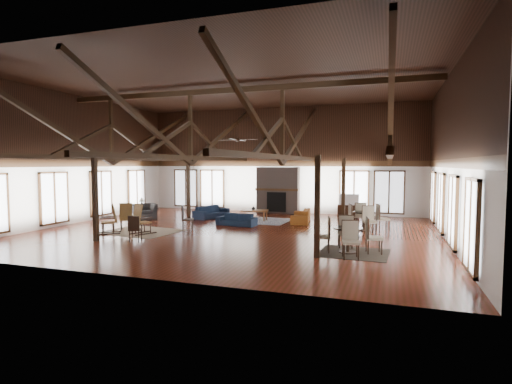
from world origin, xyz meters
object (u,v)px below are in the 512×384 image
(armchair, at_px, (144,211))
(cafe_table_far, at_px, (364,218))
(coffee_table, at_px, (255,211))
(cafe_table_near, at_px, (348,235))
(sofa_navy_left, at_px, (211,212))
(sofa_orange, at_px, (301,216))
(sofa_navy_front, at_px, (237,220))
(tv_console, at_px, (349,210))

(armchair, xyz_separation_m, cafe_table_far, (10.81, -0.13, 0.17))
(coffee_table, xyz_separation_m, cafe_table_near, (5.11, -5.95, 0.10))
(sofa_navy_left, relative_size, cafe_table_near, 0.97)
(armchair, bearing_deg, sofa_orange, -36.22)
(sofa_navy_left, distance_m, cafe_table_near, 9.73)
(armchair, height_order, cafe_table_near, cafe_table_near)
(sofa_navy_front, xyz_separation_m, tv_console, (4.48, 5.18, 0.02))
(sofa_navy_left, height_order, sofa_orange, sofa_navy_left)
(coffee_table, relative_size, tv_console, 1.26)
(armchair, bearing_deg, cafe_table_far, -47.15)
(sofa_navy_front, bearing_deg, sofa_orange, 43.21)
(sofa_navy_front, bearing_deg, armchair, -178.94)
(cafe_table_far, height_order, tv_console, cafe_table_far)
(sofa_orange, bearing_deg, sofa_navy_front, -60.79)
(sofa_navy_front, height_order, coffee_table, sofa_navy_front)
(coffee_table, height_order, cafe_table_near, cafe_table_near)
(sofa_navy_front, bearing_deg, sofa_navy_left, 143.76)
(tv_console, bearing_deg, coffee_table, -141.64)
(armchair, bearing_deg, sofa_navy_front, -51.88)
(sofa_navy_front, bearing_deg, coffee_table, 88.99)
(armchair, distance_m, tv_console, 10.79)
(sofa_navy_left, xyz_separation_m, coffee_table, (2.43, -0.19, 0.15))
(armchair, bearing_deg, cafe_table_near, -70.08)
(tv_console, bearing_deg, cafe_table_near, -84.71)
(cafe_table_near, relative_size, tv_console, 1.88)
(cafe_table_near, bearing_deg, armchair, 156.39)
(coffee_table, relative_size, cafe_table_near, 0.67)
(sofa_navy_left, distance_m, coffee_table, 2.44)
(sofa_navy_front, xyz_separation_m, cafe_table_near, (5.35, -4.13, 0.29))
(coffee_table, distance_m, cafe_table_near, 7.84)
(armchair, relative_size, cafe_table_near, 0.54)
(armchair, height_order, cafe_table_far, cafe_table_far)
(armchair, bearing_deg, coffee_table, -32.84)
(sofa_navy_left, bearing_deg, sofa_orange, -76.59)
(sofa_navy_front, relative_size, cafe_table_near, 0.83)
(sofa_navy_front, distance_m, coffee_table, 1.85)
(sofa_navy_left, relative_size, tv_console, 1.81)
(sofa_navy_front, xyz_separation_m, coffee_table, (0.24, 1.82, 0.19))
(tv_console, bearing_deg, sofa_navy_left, -154.62)
(sofa_navy_front, xyz_separation_m, sofa_navy_left, (-2.19, 2.02, 0.04))
(sofa_navy_left, height_order, coffee_table, sofa_navy_left)
(sofa_navy_front, distance_m, armchair, 5.26)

